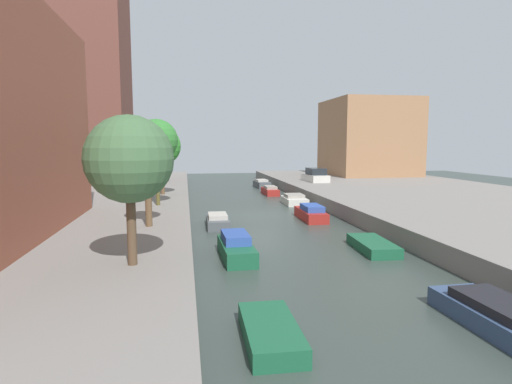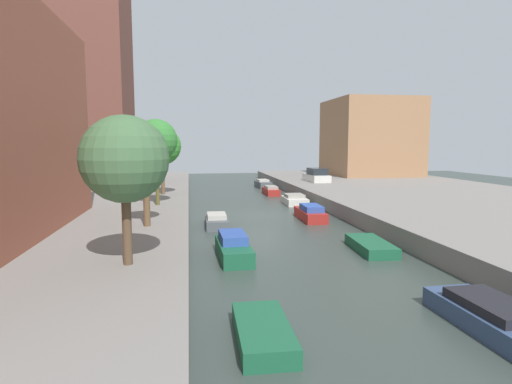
# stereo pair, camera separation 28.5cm
# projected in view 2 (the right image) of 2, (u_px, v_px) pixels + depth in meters

# --- Properties ---
(ground_plane) EXTENTS (84.00, 84.00, 0.00)m
(ground_plane) POSITION_uv_depth(u_px,v_px,m) (261.00, 216.00, 29.30)
(ground_plane) COLOR #333D38
(quay_left) EXTENTS (20.00, 64.00, 1.00)m
(quay_left) POSITION_uv_depth(u_px,v_px,m) (31.00, 214.00, 26.89)
(quay_left) COLOR gray
(quay_left) RESTS_ON ground_plane
(quay_right) EXTENTS (20.00, 64.00, 1.00)m
(quay_right) POSITION_uv_depth(u_px,v_px,m) (457.00, 204.00, 31.59)
(quay_right) COLOR gray
(quay_right) RESTS_ON ground_plane
(apartment_tower_far) EXTENTS (10.00, 9.37, 23.17)m
(apartment_tower_far) POSITION_uv_depth(u_px,v_px,m) (77.00, 68.00, 42.66)
(apartment_tower_far) COLOR brown
(apartment_tower_far) RESTS_ON quay_left
(low_block_right) EXTENTS (10.00, 10.67, 9.52)m
(low_block_right) POSITION_uv_depth(u_px,v_px,m) (370.00, 137.00, 53.62)
(low_block_right) COLOR #9E704C
(low_block_right) RESTS_ON quay_right
(street_tree_0) EXTENTS (2.87, 2.87, 4.94)m
(street_tree_0) POSITION_uv_depth(u_px,v_px,m) (125.00, 160.00, 13.61)
(street_tree_0) COLOR brown
(street_tree_0) RESTS_ON quay_left
(street_tree_1) EXTENTS (2.00, 2.00, 4.89)m
(street_tree_1) POSITION_uv_depth(u_px,v_px,m) (145.00, 148.00, 20.05)
(street_tree_1) COLOR brown
(street_tree_1) RESTS_ON quay_left
(street_tree_2) EXTENTS (2.73, 2.73, 5.57)m
(street_tree_2) POSITION_uv_depth(u_px,v_px,m) (156.00, 141.00, 27.00)
(street_tree_2) COLOR brown
(street_tree_2) RESTS_ON quay_left
(street_tree_3) EXTENTS (2.97, 2.97, 5.29)m
(street_tree_3) POSITION_uv_depth(u_px,v_px,m) (162.00, 146.00, 32.82)
(street_tree_3) COLOR brown
(street_tree_3) RESTS_ON quay_left
(parked_car) EXTENTS (1.98, 4.19, 1.43)m
(parked_car) POSITION_uv_depth(u_px,v_px,m) (316.00, 176.00, 44.40)
(parked_car) COLOR beige
(parked_car) RESTS_ON quay_right
(moored_boat_left_0) EXTENTS (1.40, 3.05, 0.49)m
(moored_boat_left_0) POSITION_uv_depth(u_px,v_px,m) (263.00, 332.00, 10.64)
(moored_boat_left_0) COLOR #195638
(moored_boat_left_0) RESTS_ON ground_plane
(moored_boat_left_1) EXTENTS (1.39, 3.82, 1.06)m
(moored_boat_left_1) POSITION_uv_depth(u_px,v_px,m) (233.00, 248.00, 18.49)
(moored_boat_left_1) COLOR #195638
(moored_boat_left_1) RESTS_ON ground_plane
(moored_boat_left_2) EXTENTS (1.35, 3.35, 0.80)m
(moored_boat_left_2) POSITION_uv_depth(u_px,v_px,m) (217.00, 221.00, 25.38)
(moored_boat_left_2) COLOR #4C5156
(moored_boat_left_2) RESTS_ON ground_plane
(moored_boat_right_0) EXTENTS (1.72, 4.47, 0.82)m
(moored_boat_right_0) POSITION_uv_depth(u_px,v_px,m) (497.00, 319.00, 11.16)
(moored_boat_right_0) COLOR #33476B
(moored_boat_right_0) RESTS_ON ground_plane
(moored_boat_right_1) EXTENTS (1.68, 3.52, 0.48)m
(moored_boat_right_1) POSITION_uv_depth(u_px,v_px,m) (371.00, 246.00, 19.66)
(moored_boat_right_1) COLOR #195638
(moored_boat_right_1) RESTS_ON ground_plane
(moored_boat_right_2) EXTENTS (1.44, 3.90, 1.01)m
(moored_boat_right_2) POSITION_uv_depth(u_px,v_px,m) (311.00, 213.00, 27.65)
(moored_boat_right_2) COLOR maroon
(moored_boat_right_2) RESTS_ON ground_plane
(moored_boat_right_3) EXTENTS (1.75, 3.19, 0.84)m
(moored_boat_right_3) POSITION_uv_depth(u_px,v_px,m) (295.00, 200.00, 34.68)
(moored_boat_right_3) COLOR beige
(moored_boat_right_3) RESTS_ON ground_plane
(moored_boat_right_4) EXTENTS (1.23, 3.57, 0.86)m
(moored_boat_right_4) POSITION_uv_depth(u_px,v_px,m) (271.00, 191.00, 41.29)
(moored_boat_right_4) COLOR maroon
(moored_boat_right_4) RESTS_ON ground_plane
(moored_boat_right_5) EXTENTS (1.60, 3.26, 0.91)m
(moored_boat_right_5) POSITION_uv_depth(u_px,v_px,m) (263.00, 184.00, 47.78)
(moored_boat_right_5) COLOR #4C5156
(moored_boat_right_5) RESTS_ON ground_plane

